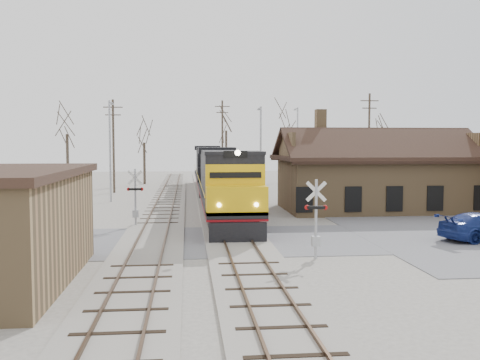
# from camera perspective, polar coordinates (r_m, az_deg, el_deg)

# --- Properties ---
(ground) EXTENTS (140.00, 140.00, 0.00)m
(ground) POSITION_cam_1_polar(r_m,az_deg,el_deg) (28.97, -0.43, -6.46)
(ground) COLOR #A9A398
(ground) RESTS_ON ground
(road) EXTENTS (60.00, 9.00, 0.03)m
(road) POSITION_cam_1_polar(r_m,az_deg,el_deg) (28.96, -0.43, -6.43)
(road) COLOR slate
(road) RESTS_ON ground
(track_main) EXTENTS (3.40, 90.00, 0.24)m
(track_main) POSITION_cam_1_polar(r_m,az_deg,el_deg) (43.75, -2.22, -2.81)
(track_main) COLOR #A9A398
(track_main) RESTS_ON ground
(track_siding) EXTENTS (3.40, 90.00, 0.24)m
(track_siding) POSITION_cam_1_polar(r_m,az_deg,el_deg) (43.72, -8.13, -2.86)
(track_siding) COLOR #A9A398
(track_siding) RESTS_ON ground
(depot) EXTENTS (15.20, 9.31, 7.90)m
(depot) POSITION_cam_1_polar(r_m,az_deg,el_deg) (43.02, 14.17, 0.08)
(depot) COLOR #92734B
(depot) RESTS_ON ground
(locomotive_lead) EXTENTS (3.25, 21.78, 4.84)m
(locomotive_lead) POSITION_cam_1_polar(r_m,az_deg,el_deg) (37.68, -1.70, -0.13)
(locomotive_lead) COLOR black
(locomotive_lead) RESTS_ON ground
(locomotive_trailing) EXTENTS (3.25, 21.78, 4.58)m
(locomotive_trailing) POSITION_cam_1_polar(r_m,az_deg,el_deg) (59.67, -3.16, 1.39)
(locomotive_trailing) COLOR black
(locomotive_trailing) RESTS_ON ground
(crossbuck_near) EXTENTS (1.03, 0.28, 3.61)m
(crossbuck_near) POSITION_cam_1_polar(r_m,az_deg,el_deg) (24.40, 8.11, -4.37)
(crossbuck_near) COLOR #A5A8AD
(crossbuck_near) RESTS_ON ground
(crossbuck_far) EXTENTS (1.04, 0.27, 3.63)m
(crossbuck_far) POSITION_cam_1_polar(r_m,az_deg,el_deg) (34.03, -11.11, -2.02)
(crossbuck_far) COLOR #A5A8AD
(crossbuck_far) RESTS_ON ground
(streetlight_a) EXTENTS (0.25, 2.04, 8.96)m
(streetlight_a) POSITION_cam_1_polar(r_m,az_deg,el_deg) (48.79, -13.68, 3.61)
(streetlight_a) COLOR #A5A8AD
(streetlight_a) RESTS_ON ground
(streetlight_b) EXTENTS (0.25, 2.04, 8.76)m
(streetlight_b) POSITION_cam_1_polar(r_m,az_deg,el_deg) (52.32, 2.20, 3.63)
(streetlight_b) COLOR #A5A8AD
(streetlight_b) RESTS_ON ground
(streetlight_c) EXTENTS (0.25, 2.04, 9.56)m
(streetlight_c) POSITION_cam_1_polar(r_m,az_deg,el_deg) (66.22, 6.12, 4.04)
(streetlight_c) COLOR #A5A8AD
(streetlight_c) RESTS_ON ground
(utility_pole_a) EXTENTS (2.00, 0.24, 9.74)m
(utility_pole_a) POSITION_cam_1_polar(r_m,az_deg,el_deg) (57.40, -13.35, 3.73)
(utility_pole_a) COLOR #382D23
(utility_pole_a) RESTS_ON ground
(utility_pole_b) EXTENTS (2.00, 0.24, 10.85)m
(utility_pole_b) POSITION_cam_1_polar(r_m,az_deg,el_deg) (71.33, -1.90, 4.33)
(utility_pole_b) COLOR #382D23
(utility_pole_b) RESTS_ON ground
(utility_pole_c) EXTENTS (2.00, 0.24, 10.61)m
(utility_pole_c) POSITION_cam_1_polar(r_m,az_deg,el_deg) (60.23, 13.59, 4.16)
(utility_pole_c) COLOR #382D23
(utility_pole_c) RESTS_ON ground
(tree_a) EXTENTS (4.14, 4.14, 10.15)m
(tree_a) POSITION_cam_1_polar(r_m,az_deg,el_deg) (62.52, -17.99, 5.62)
(tree_a) COLOR #382D23
(tree_a) RESTS_ON ground
(tree_b) EXTENTS (3.52, 3.52, 8.61)m
(tree_b) POSITION_cam_1_polar(r_m,az_deg,el_deg) (68.74, -10.20, 4.67)
(tree_b) COLOR #382D23
(tree_b) RESTS_ON ground
(tree_c) EXTENTS (4.64, 4.64, 11.37)m
(tree_c) POSITION_cam_1_polar(r_m,az_deg,el_deg) (75.45, -1.49, 6.17)
(tree_c) COLOR #382D23
(tree_c) RESTS_ON ground
(tree_d) EXTENTS (4.84, 4.84, 11.86)m
(tree_d) POSITION_cam_1_polar(r_m,az_deg,el_deg) (72.32, 4.82, 6.52)
(tree_d) COLOR #382D23
(tree_d) RESTS_ON ground
(tree_e) EXTENTS (3.96, 3.96, 9.71)m
(tree_e) POSITION_cam_1_polar(r_m,az_deg,el_deg) (70.44, 15.29, 5.21)
(tree_e) COLOR #382D23
(tree_e) RESTS_ON ground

